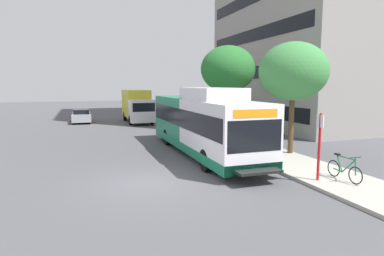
{
  "coord_description": "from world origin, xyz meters",
  "views": [
    {
      "loc": [
        -2.45,
        -12.13,
        3.8
      ],
      "look_at": [
        2.9,
        3.45,
        1.6
      ],
      "focal_mm": 30.36,
      "sensor_mm": 36.0,
      "label": 1
    }
  ],
  "objects_px": {
    "bus_stop_sign_pole": "(319,142)",
    "bicycle_parked": "(344,169)",
    "street_tree_mid_block": "(228,69)",
    "box_truck_background": "(137,105)",
    "street_tree_near_stop": "(293,72)",
    "parked_car_far_lane": "(81,116)",
    "transit_bus": "(202,123)"
  },
  "relations": [
    {
      "from": "street_tree_mid_block",
      "to": "parked_car_far_lane",
      "type": "bearing_deg",
      "value": 128.92
    },
    {
      "from": "street_tree_near_stop",
      "to": "street_tree_mid_block",
      "type": "relative_size",
      "value": 0.9
    },
    {
      "from": "bicycle_parked",
      "to": "street_tree_near_stop",
      "type": "xyz_separation_m",
      "value": [
        1.13,
        4.99,
        3.92
      ]
    },
    {
      "from": "parked_car_far_lane",
      "to": "box_truck_background",
      "type": "xyz_separation_m",
      "value": [
        5.45,
        -1.67,
        1.08
      ]
    },
    {
      "from": "parked_car_far_lane",
      "to": "box_truck_background",
      "type": "distance_m",
      "value": 5.8
    },
    {
      "from": "street_tree_near_stop",
      "to": "parked_car_far_lane",
      "type": "height_order",
      "value": "street_tree_near_stop"
    },
    {
      "from": "street_tree_mid_block",
      "to": "bus_stop_sign_pole",
      "type": "bearing_deg",
      "value": -98.53
    },
    {
      "from": "transit_bus",
      "to": "street_tree_near_stop",
      "type": "xyz_separation_m",
      "value": [
        4.38,
        -1.92,
        2.78
      ]
    },
    {
      "from": "street_tree_mid_block",
      "to": "parked_car_far_lane",
      "type": "height_order",
      "value": "street_tree_mid_block"
    },
    {
      "from": "box_truck_background",
      "to": "street_tree_near_stop",
      "type": "bearing_deg",
      "value": -74.43
    },
    {
      "from": "bus_stop_sign_pole",
      "to": "parked_car_far_lane",
      "type": "xyz_separation_m",
      "value": [
        -8.53,
        24.87,
        -0.99
      ]
    },
    {
      "from": "bus_stop_sign_pole",
      "to": "bicycle_parked",
      "type": "xyz_separation_m",
      "value": [
        0.96,
        -0.33,
        -1.09
      ]
    },
    {
      "from": "street_tree_near_stop",
      "to": "street_tree_mid_block",
      "type": "distance_m",
      "value": 7.42
    },
    {
      "from": "street_tree_mid_block",
      "to": "box_truck_background",
      "type": "height_order",
      "value": "street_tree_mid_block"
    },
    {
      "from": "bicycle_parked",
      "to": "street_tree_mid_block",
      "type": "height_order",
      "value": "street_tree_mid_block"
    },
    {
      "from": "transit_bus",
      "to": "box_truck_background",
      "type": "distance_m",
      "value": 16.64
    },
    {
      "from": "bus_stop_sign_pole",
      "to": "street_tree_mid_block",
      "type": "bearing_deg",
      "value": 81.47
    },
    {
      "from": "bicycle_parked",
      "to": "transit_bus",
      "type": "bearing_deg",
      "value": 115.22
    },
    {
      "from": "parked_car_far_lane",
      "to": "box_truck_background",
      "type": "height_order",
      "value": "box_truck_background"
    },
    {
      "from": "transit_bus",
      "to": "street_tree_near_stop",
      "type": "bearing_deg",
      "value": -23.66
    },
    {
      "from": "transit_bus",
      "to": "box_truck_background",
      "type": "xyz_separation_m",
      "value": [
        -0.79,
        16.62,
        0.04
      ]
    },
    {
      "from": "transit_bus",
      "to": "street_tree_near_stop",
      "type": "height_order",
      "value": "street_tree_near_stop"
    },
    {
      "from": "street_tree_near_stop",
      "to": "street_tree_mid_block",
      "type": "bearing_deg",
      "value": 92.18
    },
    {
      "from": "bicycle_parked",
      "to": "street_tree_near_stop",
      "type": "relative_size",
      "value": 0.3
    },
    {
      "from": "street_tree_near_stop",
      "to": "box_truck_background",
      "type": "xyz_separation_m",
      "value": [
        -5.17,
        18.54,
        -2.74
      ]
    },
    {
      "from": "bus_stop_sign_pole",
      "to": "street_tree_mid_block",
      "type": "relative_size",
      "value": 0.4
    },
    {
      "from": "bicycle_parked",
      "to": "box_truck_background",
      "type": "xyz_separation_m",
      "value": [
        -4.04,
        23.53,
        1.18
      ]
    },
    {
      "from": "street_tree_near_stop",
      "to": "parked_car_far_lane",
      "type": "bearing_deg",
      "value": 117.72
    },
    {
      "from": "parked_car_far_lane",
      "to": "street_tree_mid_block",
      "type": "bearing_deg",
      "value": -51.08
    },
    {
      "from": "transit_bus",
      "to": "parked_car_far_lane",
      "type": "xyz_separation_m",
      "value": [
        -6.24,
        18.29,
        -1.04
      ]
    },
    {
      "from": "transit_bus",
      "to": "street_tree_near_stop",
      "type": "relative_size",
      "value": 2.08
    },
    {
      "from": "transit_bus",
      "to": "bus_stop_sign_pole",
      "type": "relative_size",
      "value": 4.71
    }
  ]
}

